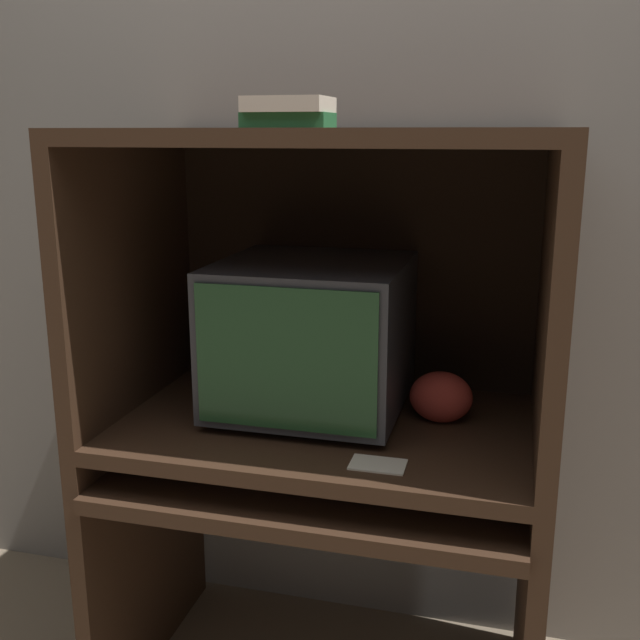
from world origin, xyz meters
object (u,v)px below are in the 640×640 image
Objects in this scene: crt_monitor at (312,335)px; book_stack at (289,112)px; keyboard at (304,471)px; mouse at (419,481)px; snack_bag at (441,397)px.

book_stack is (-0.03, -0.08, 0.52)m from crt_monitor.
mouse is at bearing 3.11° from keyboard.
keyboard is at bearing -176.89° from mouse.
book_stack is (-0.05, 0.07, 0.81)m from keyboard.
keyboard is 0.27m from mouse.
crt_monitor is 3.04× the size of snack_bag.
crt_monitor is 7.60× the size of mouse.
mouse is 0.32× the size of book_stack.
mouse is (0.27, 0.01, 0.00)m from keyboard.
mouse is 0.87m from book_stack.
book_stack reaches higher than crt_monitor.
mouse is 0.21m from snack_bag.
keyboard is 0.81m from book_stack.
keyboard is at bearing -151.23° from snack_bag.
book_stack reaches higher than snack_bag.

